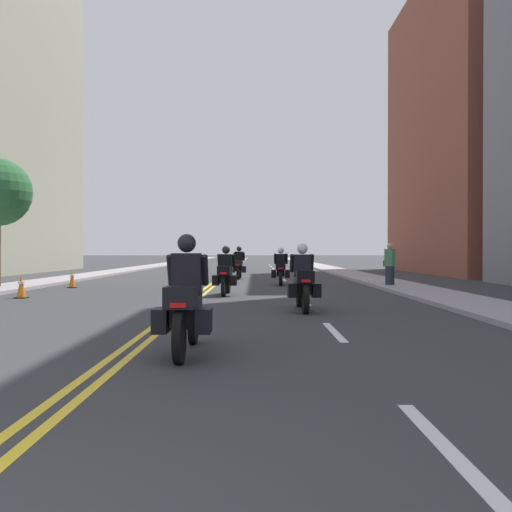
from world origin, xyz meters
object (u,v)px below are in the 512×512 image
object	(u,v)px
traffic_cone_0	(24,286)
motorcycle_1	(305,283)
motorcycle_0	(188,305)
motorcycle_4	(241,266)
motorcycle_3	(283,270)
motorcycle_2	(228,275)
pedestrian_0	(392,265)
street_tree_0	(0,193)
traffic_cone_2	(75,279)

from	to	relation	value
traffic_cone_0	motorcycle_1	bearing A→B (deg)	-23.75
motorcycle_0	traffic_cone_0	distance (m)	11.20
motorcycle_4	traffic_cone_0	xyz separation A→B (m)	(-6.22, -11.80, -0.29)
motorcycle_0	motorcycle_1	xyz separation A→B (m)	(2.08, 5.76, -0.02)
motorcycle_3	motorcycle_2	bearing A→B (deg)	-106.96
motorcycle_0	pedestrian_0	bearing A→B (deg)	66.75
pedestrian_0	street_tree_0	size ratio (longest dim) A/B	0.36
motorcycle_0	street_tree_0	world-z (taller)	street_tree_0
motorcycle_0	motorcycle_4	xyz separation A→B (m)	(0.10, 21.17, -0.03)
motorcycle_1	traffic_cone_0	size ratio (longest dim) A/B	3.18
traffic_cone_2	street_tree_0	distance (m)	4.16
street_tree_0	motorcycle_4	bearing A→B (deg)	42.64
motorcycle_1	street_tree_0	xyz separation A→B (m)	(-10.66, 7.42, 2.92)
motorcycle_3	street_tree_0	xyz separation A→B (m)	(-10.58, -2.80, 2.94)
traffic_cone_0	motorcycle_4	bearing A→B (deg)	62.19
traffic_cone_2	motorcycle_4	bearing A→B (deg)	48.20
pedestrian_0	motorcycle_4	bearing A→B (deg)	3.82
motorcycle_2	motorcycle_3	world-z (taller)	motorcycle_2
motorcycle_1	pedestrian_0	distance (m)	9.29
motorcycle_3	traffic_cone_0	world-z (taller)	motorcycle_3
motorcycle_3	traffic_cone_0	size ratio (longest dim) A/B	2.95
pedestrian_0	traffic_cone_0	bearing A→B (deg)	74.50
motorcycle_3	pedestrian_0	size ratio (longest dim) A/B	1.24
motorcycle_4	motorcycle_2	bearing A→B (deg)	-88.59
motorcycle_0	pedestrian_0	world-z (taller)	pedestrian_0
motorcycle_1	motorcycle_3	distance (m)	10.22
motorcycle_0	traffic_cone_2	distance (m)	15.47
motorcycle_1	pedestrian_0	world-z (taller)	pedestrian_0
motorcycle_4	street_tree_0	world-z (taller)	street_tree_0
motorcycle_0	motorcycle_3	world-z (taller)	motorcycle_0
traffic_cone_2	motorcycle_3	bearing A→B (deg)	12.39
motorcycle_4	pedestrian_0	distance (m)	9.28
motorcycle_2	pedestrian_0	distance (m)	7.12
motorcycle_2	traffic_cone_0	bearing A→B (deg)	-166.66
motorcycle_0	pedestrian_0	xyz separation A→B (m)	(6.12, 14.12, 0.21)
pedestrian_0	street_tree_0	distance (m)	14.98
traffic_cone_0	traffic_cone_2	xyz separation A→B (m)	(-0.02, 4.82, -0.00)
motorcycle_2	motorcycle_3	distance (m)	5.83
motorcycle_3	motorcycle_4	bearing A→B (deg)	113.42
pedestrian_0	motorcycle_1	bearing A→B (deg)	117.51
motorcycle_4	pedestrian_0	bearing A→B (deg)	-47.50
motorcycle_3	street_tree_0	size ratio (longest dim) A/B	0.44
motorcycle_3	motorcycle_0	bearing A→B (deg)	-93.91
traffic_cone_2	motorcycle_2	bearing A→B (deg)	-30.98
motorcycle_1	motorcycle_0	bearing A→B (deg)	-110.53
motorcycle_0	street_tree_0	bearing A→B (deg)	123.26
motorcycle_1	motorcycle_4	size ratio (longest dim) A/B	1.06
motorcycle_2	motorcycle_4	distance (m)	10.67
motorcycle_0	motorcycle_2	distance (m)	10.51
motorcycle_1	street_tree_0	bearing A→B (deg)	144.49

